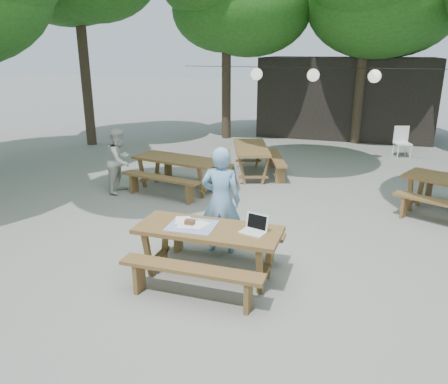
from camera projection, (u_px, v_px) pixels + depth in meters
ground at (272, 245)px, 7.23m from camera, size 80.00×80.00×0.00m
pavilion at (346, 97)px, 16.14m from camera, size 6.00×3.00×2.80m
main_picnic_table at (209, 252)px, 6.10m from camera, size 2.00×1.58×0.75m
picnic_table_nw at (178, 173)px, 9.94m from camera, size 2.17×1.92×0.75m
picnic_table_far_w at (251, 160)px, 11.10m from camera, size 2.11×2.31×0.75m
woman at (221, 200)px, 6.78m from camera, size 0.66×0.48×1.70m
second_person at (120, 160)px, 9.71m from camera, size 0.56×0.72×1.45m
plastic_chair at (402, 148)px, 13.04m from camera, size 0.55×0.55×0.90m
laptop at (255, 228)px, 5.84m from camera, size 0.39×0.34×0.24m
tabletop_clutter at (191, 225)px, 6.07m from camera, size 0.68×0.59×0.08m
paper_lanterns at (314, 75)px, 11.96m from camera, size 9.00×0.34×0.38m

